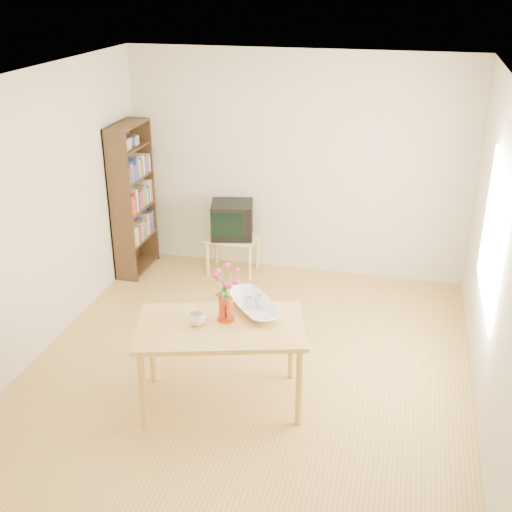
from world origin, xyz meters
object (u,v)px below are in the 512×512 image
(table, at_px, (221,334))
(pitcher, at_px, (226,310))
(bowl, at_px, (253,287))
(television, at_px, (232,219))
(mug, at_px, (197,319))

(table, xyz_separation_m, pitcher, (0.02, 0.09, 0.18))
(pitcher, height_order, bowl, bowl)
(pitcher, distance_m, television, 2.53)
(bowl, height_order, television, bowl)
(table, height_order, pitcher, pitcher)
(pitcher, distance_m, bowl, 0.31)
(pitcher, height_order, mug, pitcher)
(mug, xyz_separation_m, television, (-0.43, 2.57, -0.13))
(pitcher, height_order, television, pitcher)
(television, bearing_deg, bowl, -82.55)
(table, distance_m, pitcher, 0.20)
(mug, relative_size, television, 0.23)
(mug, height_order, television, television)
(pitcher, bearing_deg, mug, -165.07)
(bowl, bearing_deg, table, -119.99)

